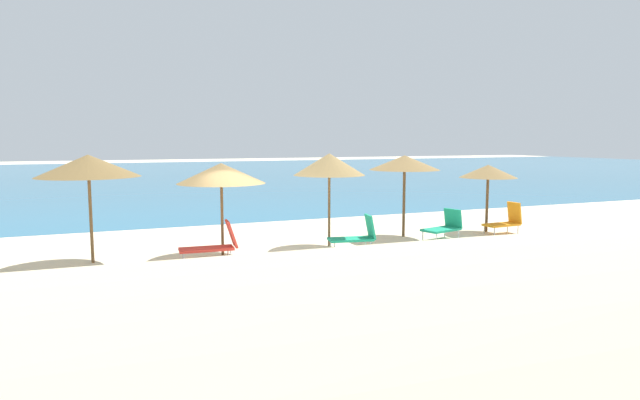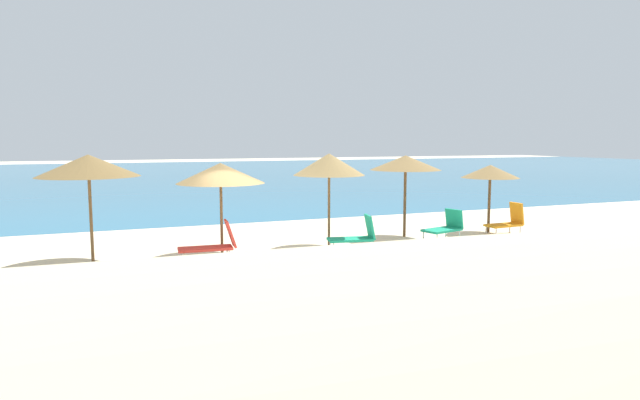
{
  "view_description": "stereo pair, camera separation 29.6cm",
  "coord_description": "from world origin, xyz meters",
  "px_view_note": "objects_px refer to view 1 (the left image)",
  "views": [
    {
      "loc": [
        -3.57,
        -13.08,
        3.25
      ],
      "look_at": [
        2.6,
        2.13,
        1.39
      ],
      "focal_mm": 29.72,
      "sensor_mm": 36.0,
      "label": 1
    },
    {
      "loc": [
        -3.3,
        -13.19,
        3.25
      ],
      "look_at": [
        2.6,
        2.13,
        1.39
      ],
      "focal_mm": 29.72,
      "sensor_mm": 36.0,
      "label": 2
    }
  ],
  "objects_px": {
    "lounge_chair_0": "(214,244)",
    "beach_ball": "(589,235)",
    "beach_umbrella_4": "(405,163)",
    "cooler_box": "(204,284)",
    "lounge_chair_1": "(444,226)",
    "beach_umbrella_5": "(488,172)",
    "lounge_chair_3": "(357,235)",
    "lounge_chair_4": "(506,221)",
    "beach_umbrella_1": "(88,166)",
    "beach_umbrella_2": "(221,173)",
    "beach_umbrella_3": "(329,164)"
  },
  "relations": [
    {
      "from": "beach_umbrella_2",
      "to": "beach_ball",
      "type": "xyz_separation_m",
      "value": [
        11.5,
        -2.34,
        -2.15
      ]
    },
    {
      "from": "lounge_chair_3",
      "to": "beach_ball",
      "type": "height_order",
      "value": "lounge_chair_3"
    },
    {
      "from": "lounge_chair_3",
      "to": "lounge_chair_4",
      "type": "bearing_deg",
      "value": -75.31
    },
    {
      "from": "beach_ball",
      "to": "beach_umbrella_2",
      "type": "bearing_deg",
      "value": 168.5
    },
    {
      "from": "lounge_chair_1",
      "to": "beach_umbrella_2",
      "type": "bearing_deg",
      "value": 71.81
    },
    {
      "from": "beach_umbrella_4",
      "to": "beach_umbrella_1",
      "type": "bearing_deg",
      "value": -178.55
    },
    {
      "from": "lounge_chair_3",
      "to": "beach_ball",
      "type": "bearing_deg",
      "value": -91.58
    },
    {
      "from": "lounge_chair_3",
      "to": "lounge_chair_4",
      "type": "relative_size",
      "value": 1.07
    },
    {
      "from": "lounge_chair_1",
      "to": "lounge_chair_3",
      "type": "distance_m",
      "value": 3.44
    },
    {
      "from": "beach_umbrella_1",
      "to": "lounge_chair_3",
      "type": "height_order",
      "value": "beach_umbrella_1"
    },
    {
      "from": "beach_umbrella_5",
      "to": "lounge_chair_1",
      "type": "height_order",
      "value": "beach_umbrella_5"
    },
    {
      "from": "beach_umbrella_4",
      "to": "lounge_chair_3",
      "type": "distance_m",
      "value": 3.49
    },
    {
      "from": "lounge_chair_0",
      "to": "beach_ball",
      "type": "relative_size",
      "value": 4.51
    },
    {
      "from": "lounge_chair_1",
      "to": "beach_ball",
      "type": "relative_size",
      "value": 4.14
    },
    {
      "from": "lounge_chair_4",
      "to": "beach_ball",
      "type": "height_order",
      "value": "lounge_chair_4"
    },
    {
      "from": "beach_umbrella_2",
      "to": "beach_umbrella_3",
      "type": "height_order",
      "value": "beach_umbrella_3"
    },
    {
      "from": "beach_umbrella_1",
      "to": "beach_umbrella_3",
      "type": "xyz_separation_m",
      "value": [
        6.73,
        -0.31,
        -0.06
      ]
    },
    {
      "from": "lounge_chair_0",
      "to": "cooler_box",
      "type": "distance_m",
      "value": 3.12
    },
    {
      "from": "lounge_chair_1",
      "to": "beach_umbrella_4",
      "type": "bearing_deg",
      "value": 29.32
    },
    {
      "from": "beach_umbrella_1",
      "to": "lounge_chair_1",
      "type": "xyz_separation_m",
      "value": [
        10.67,
        -0.74,
        -2.15
      ]
    },
    {
      "from": "beach_ball",
      "to": "cooler_box",
      "type": "height_order",
      "value": "cooler_box"
    },
    {
      "from": "cooler_box",
      "to": "lounge_chair_4",
      "type": "bearing_deg",
      "value": 16.61
    },
    {
      "from": "beach_umbrella_2",
      "to": "cooler_box",
      "type": "relative_size",
      "value": 5.13
    },
    {
      "from": "beach_umbrella_1",
      "to": "lounge_chair_4",
      "type": "bearing_deg",
      "value": -2.73
    },
    {
      "from": "beach_umbrella_5",
      "to": "cooler_box",
      "type": "distance_m",
      "value": 11.5
    },
    {
      "from": "beach_umbrella_2",
      "to": "cooler_box",
      "type": "xyz_separation_m",
      "value": [
        -1.16,
        -3.57,
        -2.15
      ]
    },
    {
      "from": "beach_umbrella_2",
      "to": "lounge_chair_1",
      "type": "relative_size",
      "value": 1.8
    },
    {
      "from": "lounge_chair_3",
      "to": "lounge_chair_4",
      "type": "distance_m",
      "value": 6.06
    },
    {
      "from": "beach_umbrella_3",
      "to": "beach_umbrella_1",
      "type": "bearing_deg",
      "value": 177.34
    },
    {
      "from": "beach_umbrella_3",
      "to": "lounge_chair_4",
      "type": "height_order",
      "value": "beach_umbrella_3"
    },
    {
      "from": "beach_umbrella_3",
      "to": "beach_umbrella_4",
      "type": "xyz_separation_m",
      "value": [
        2.98,
        0.56,
        -0.02
      ]
    },
    {
      "from": "lounge_chair_4",
      "to": "beach_umbrella_1",
      "type": "bearing_deg",
      "value": 84.16
    },
    {
      "from": "beach_umbrella_3",
      "to": "beach_umbrella_4",
      "type": "relative_size",
      "value": 1.04
    },
    {
      "from": "lounge_chair_1",
      "to": "lounge_chair_4",
      "type": "bearing_deg",
      "value": -102.86
    },
    {
      "from": "lounge_chair_1",
      "to": "cooler_box",
      "type": "height_order",
      "value": "lounge_chair_1"
    },
    {
      "from": "beach_umbrella_1",
      "to": "beach_umbrella_5",
      "type": "relative_size",
      "value": 1.2
    },
    {
      "from": "beach_umbrella_3",
      "to": "lounge_chair_1",
      "type": "xyz_separation_m",
      "value": [
        3.95,
        -0.42,
        -2.08
      ]
    },
    {
      "from": "beach_umbrella_1",
      "to": "beach_umbrella_3",
      "type": "height_order",
      "value": "beach_umbrella_1"
    },
    {
      "from": "lounge_chair_4",
      "to": "lounge_chair_1",
      "type": "bearing_deg",
      "value": 89.15
    },
    {
      "from": "beach_umbrella_5",
      "to": "lounge_chair_0",
      "type": "relative_size",
      "value": 1.51
    },
    {
      "from": "beach_umbrella_4",
      "to": "cooler_box",
      "type": "xyz_separation_m",
      "value": [
        -7.45,
        -4.17,
        -2.32
      ]
    },
    {
      "from": "lounge_chair_1",
      "to": "lounge_chair_3",
      "type": "height_order",
      "value": "lounge_chair_3"
    },
    {
      "from": "beach_umbrella_5",
      "to": "cooler_box",
      "type": "height_order",
      "value": "beach_umbrella_5"
    },
    {
      "from": "beach_umbrella_5",
      "to": "beach_ball",
      "type": "height_order",
      "value": "beach_umbrella_5"
    },
    {
      "from": "beach_umbrella_1",
      "to": "lounge_chair_3",
      "type": "relative_size",
      "value": 2.0
    },
    {
      "from": "beach_umbrella_4",
      "to": "beach_umbrella_5",
      "type": "xyz_separation_m",
      "value": [
        3.21,
        -0.33,
        -0.34
      ]
    },
    {
      "from": "beach_umbrella_5",
      "to": "lounge_chair_4",
      "type": "xyz_separation_m",
      "value": [
        0.37,
        -0.55,
        -1.7
      ]
    },
    {
      "from": "beach_umbrella_4",
      "to": "lounge_chair_0",
      "type": "distance_m",
      "value": 7.05
    },
    {
      "from": "cooler_box",
      "to": "beach_umbrella_4",
      "type": "bearing_deg",
      "value": 29.24
    },
    {
      "from": "lounge_chair_3",
      "to": "lounge_chair_4",
      "type": "xyz_separation_m",
      "value": [
        6.03,
        0.52,
        0.02
      ]
    }
  ]
}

